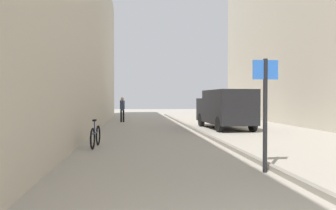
# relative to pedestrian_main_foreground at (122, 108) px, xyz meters

# --- Properties ---
(ground_plane) EXTENTS (80.00, 80.00, 0.00)m
(ground_plane) POSITION_rel_pedestrian_main_foreground_xyz_m (2.46, -9.75, -1.04)
(ground_plane) COLOR #A8A093
(building_facade_left) EXTENTS (3.61, 40.00, 10.73)m
(building_facade_left) POSITION_rel_pedestrian_main_foreground_xyz_m (-2.95, -9.75, 4.33)
(building_facade_left) COLOR #BCB29E
(building_facade_left) RESTS_ON ground_plane
(kerb_strip) EXTENTS (0.16, 40.00, 0.12)m
(kerb_strip) POSITION_rel_pedestrian_main_foreground_xyz_m (4.04, -9.75, -0.98)
(kerb_strip) COLOR gray
(kerb_strip) RESTS_ON ground_plane
(pedestrian_main_foreground) EXTENTS (0.34, 0.27, 1.80)m
(pedestrian_main_foreground) POSITION_rel_pedestrian_main_foreground_xyz_m (0.00, 0.00, 0.00)
(pedestrian_main_foreground) COLOR black
(pedestrian_main_foreground) RESTS_ON ground_plane
(delivery_van) EXTENTS (2.26, 5.26, 2.16)m
(delivery_van) POSITION_rel_pedestrian_main_foreground_xyz_m (5.88, -6.07, 0.14)
(delivery_van) COLOR black
(delivery_van) RESTS_ON ground_plane
(street_sign_post) EXTENTS (0.60, 0.10, 2.60)m
(street_sign_post) POSITION_rel_pedestrian_main_foreground_xyz_m (3.78, -17.09, 0.51)
(street_sign_post) COLOR black
(street_sign_post) RESTS_ON ground_plane
(bicycle_leaning) EXTENTS (0.18, 1.77, 0.98)m
(bicycle_leaning) POSITION_rel_pedestrian_main_foreground_xyz_m (-0.53, -12.62, -0.66)
(bicycle_leaning) COLOR black
(bicycle_leaning) RESTS_ON ground_plane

